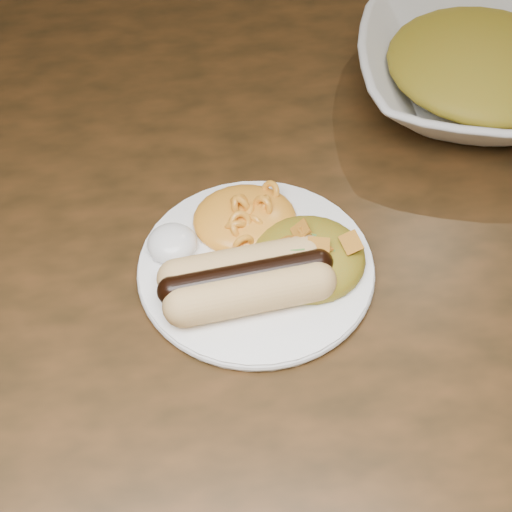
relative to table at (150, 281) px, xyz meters
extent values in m
plane|color=brown|center=(0.00, 0.00, -0.66)|extent=(4.00, 4.00, 0.00)
cube|color=#472A12|center=(0.00, 0.00, 0.07)|extent=(1.60, 0.90, 0.04)
cylinder|color=white|center=(0.10, -0.07, 0.10)|extent=(0.22, 0.22, 0.01)
cylinder|color=tan|center=(0.09, -0.12, 0.12)|extent=(0.12, 0.05, 0.03)
cylinder|color=tan|center=(0.09, -0.09, 0.12)|extent=(0.12, 0.05, 0.03)
cylinder|color=black|center=(0.09, -0.10, 0.12)|extent=(0.13, 0.04, 0.03)
ellipsoid|color=orange|center=(0.10, -0.02, 0.12)|extent=(0.10, 0.10, 0.04)
ellipsoid|color=white|center=(0.03, -0.05, 0.12)|extent=(0.05, 0.05, 0.03)
ellipsoid|color=#A84E04|center=(0.15, -0.08, 0.12)|extent=(0.10, 0.10, 0.04)
imported|color=white|center=(0.37, 0.14, 0.13)|extent=(0.32, 0.32, 0.07)
ellipsoid|color=#A84E04|center=(0.37, 0.14, 0.14)|extent=(0.23, 0.23, 0.05)
camera|label=1|loc=(0.05, -0.47, 0.59)|focal=50.00mm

